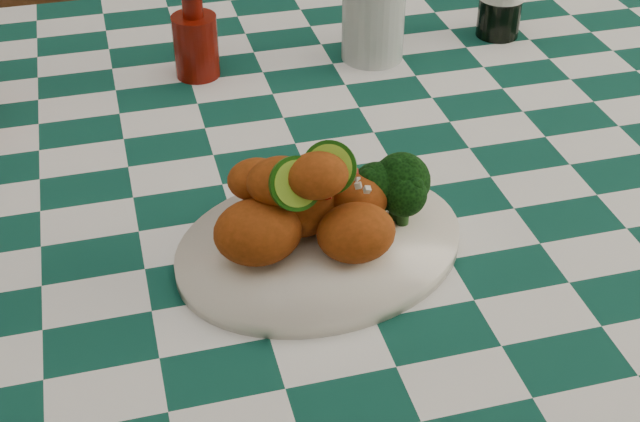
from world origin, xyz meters
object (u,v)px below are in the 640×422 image
object	(u,v)px
wooden_chair_left	(61,104)
wooden_chair_right	(391,92)
fried_chicken_pile	(315,199)
ketchup_bottle	(195,31)
dining_table	(299,365)
plate	(320,247)
mason_jar	(373,16)

from	to	relation	value
wooden_chair_left	wooden_chair_right	world-z (taller)	wooden_chair_left
fried_chicken_pile	ketchup_bottle	bearing A→B (deg)	97.79
dining_table	fried_chicken_pile	bearing A→B (deg)	-97.98
dining_table	plate	xyz separation A→B (m)	(-0.03, -0.22, 0.40)
dining_table	mason_jar	bearing A→B (deg)	51.00
fried_chicken_pile	wooden_chair_left	xyz separation A→B (m)	(-0.29, 0.98, -0.39)
ketchup_bottle	wooden_chair_right	world-z (taller)	ketchup_bottle
fried_chicken_pile	wooden_chair_right	size ratio (longest dim) A/B	0.21
plate	mason_jar	xyz separation A→B (m)	(0.19, 0.42, 0.06)
fried_chicken_pile	plate	bearing A→B (deg)	0.00
dining_table	mason_jar	distance (m)	0.53
dining_table	plate	size ratio (longest dim) A/B	5.41
fried_chicken_pile	ketchup_bottle	xyz separation A→B (m)	(-0.06, 0.43, -0.01)
ketchup_bottle	wooden_chair_left	xyz separation A→B (m)	(-0.23, 0.55, -0.39)
ketchup_bottle	mason_jar	xyz separation A→B (m)	(0.25, -0.01, -0.00)
plate	wooden_chair_right	xyz separation A→B (m)	(0.42, 0.96, -0.39)
dining_table	ketchup_bottle	bearing A→B (deg)	112.77
wooden_chair_left	wooden_chair_right	size ratio (longest dim) A/B	1.15
fried_chicken_pile	mason_jar	world-z (taller)	mason_jar
plate	ketchup_bottle	distance (m)	0.44
dining_table	wooden_chair_right	distance (m)	0.84
mason_jar	ketchup_bottle	bearing A→B (deg)	177.66
plate	wooden_chair_left	size ratio (longest dim) A/B	0.33
ketchup_bottle	wooden_chair_right	xyz separation A→B (m)	(0.48, 0.53, -0.45)
mason_jar	plate	bearing A→B (deg)	-114.26
dining_table	wooden_chair_left	xyz separation A→B (m)	(-0.32, 0.77, 0.07)
wooden_chair_left	plate	bearing A→B (deg)	-77.98
fried_chicken_pile	mason_jar	xyz separation A→B (m)	(0.19, 0.42, -0.01)
dining_table	mason_jar	world-z (taller)	mason_jar
ketchup_bottle	fried_chicken_pile	bearing A→B (deg)	-82.21
mason_jar	wooden_chair_right	xyz separation A→B (m)	(0.23, 0.54, -0.44)
plate	wooden_chair_left	world-z (taller)	wooden_chair_left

